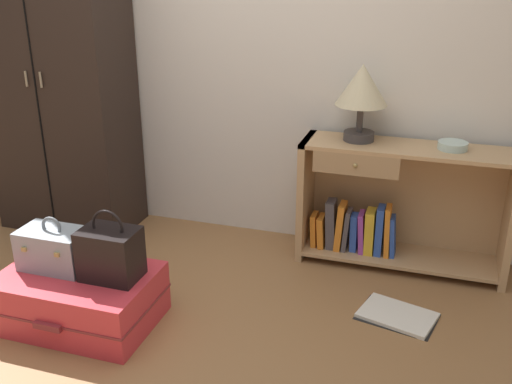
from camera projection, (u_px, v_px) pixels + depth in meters
name	position (u px, v px, depth m)	size (l,w,h in m)	color
ground_plane	(146.00, 363.00, 2.62)	(9.00, 9.00, 0.00)	olive
back_wall	(250.00, 24.00, 3.46)	(6.40, 0.10, 2.60)	silver
wardrobe	(58.00, 72.00, 3.63)	(0.85, 0.47, 2.02)	black
bookshelf	(392.00, 207.00, 3.36)	(1.16, 0.34, 0.72)	tan
table_lamp	(362.00, 89.00, 3.19)	(0.29, 0.29, 0.42)	#3D3838
bowl	(453.00, 146.00, 3.14)	(0.16, 0.16, 0.04)	silver
suitcase_large	(80.00, 298.00, 2.87)	(0.74, 0.52, 0.27)	#D1333D
train_case	(55.00, 249.00, 2.84)	(0.33, 0.21, 0.27)	#8E99A3
handbag	(110.00, 253.00, 2.74)	(0.27, 0.19, 0.35)	black
open_book_on_floor	(397.00, 316.00, 2.95)	(0.42, 0.33, 0.02)	white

